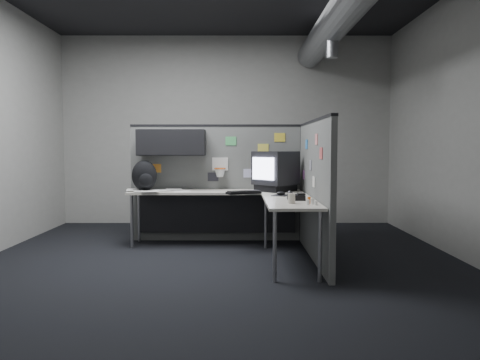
{
  "coord_description": "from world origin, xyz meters",
  "views": [
    {
      "loc": [
        0.21,
        -5.25,
        1.31
      ],
      "look_at": [
        0.23,
        0.35,
        0.92
      ],
      "focal_mm": 35.0,
      "sensor_mm": 36.0,
      "label": 1
    }
  ],
  "objects_px": {
    "monitor": "(276,171)",
    "backpack": "(144,176)",
    "desk": "(234,202)",
    "phone": "(296,197)",
    "keyboard": "(244,192)"
  },
  "relations": [
    {
      "from": "monitor",
      "to": "keyboard",
      "type": "height_order",
      "value": "monitor"
    },
    {
      "from": "monitor",
      "to": "backpack",
      "type": "height_order",
      "value": "monitor"
    },
    {
      "from": "keyboard",
      "to": "backpack",
      "type": "relative_size",
      "value": 1.12
    },
    {
      "from": "phone",
      "to": "backpack",
      "type": "height_order",
      "value": "backpack"
    },
    {
      "from": "backpack",
      "to": "desk",
      "type": "bearing_deg",
      "value": -11.78
    },
    {
      "from": "monitor",
      "to": "backpack",
      "type": "distance_m",
      "value": 1.75
    },
    {
      "from": "monitor",
      "to": "backpack",
      "type": "relative_size",
      "value": 1.6
    },
    {
      "from": "desk",
      "to": "phone",
      "type": "height_order",
      "value": "phone"
    },
    {
      "from": "desk",
      "to": "backpack",
      "type": "height_order",
      "value": "backpack"
    },
    {
      "from": "keyboard",
      "to": "phone",
      "type": "height_order",
      "value": "phone"
    },
    {
      "from": "phone",
      "to": "desk",
      "type": "bearing_deg",
      "value": 142.0
    },
    {
      "from": "desk",
      "to": "phone",
      "type": "bearing_deg",
      "value": -49.08
    },
    {
      "from": "keyboard",
      "to": "phone",
      "type": "bearing_deg",
      "value": -32.72
    },
    {
      "from": "keyboard",
      "to": "backpack",
      "type": "xyz_separation_m",
      "value": [
        -1.32,
        0.37,
        0.18
      ]
    },
    {
      "from": "desk",
      "to": "keyboard",
      "type": "bearing_deg",
      "value": -40.82
    }
  ]
}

